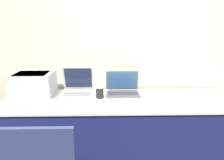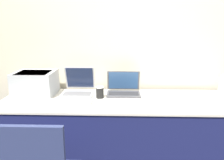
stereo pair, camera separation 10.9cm
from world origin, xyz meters
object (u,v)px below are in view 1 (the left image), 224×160
Objects in this scene: external_keyboard at (70,103)px; printer at (34,83)px; laptop_right at (123,89)px; laptop_left at (77,88)px; metal_pitcher at (221,83)px; coffee_cup at (100,92)px.

printer is at bearing 147.87° from external_keyboard.
laptop_right is at bearing 30.81° from external_keyboard.
metal_pitcher is at bearing 0.97° from laptop_left.
laptop_right is at bearing 31.24° from coffee_cup.
metal_pitcher is (1.90, 0.07, -0.03)m from printer.
laptop_left reaches higher than metal_pitcher.
coffee_cup is (-0.23, -0.14, 0.01)m from laptop_right.
external_keyboard is (-0.03, -0.29, -0.05)m from laptop_left.
printer is at bearing -177.78° from metal_pitcher.
printer is 1.15× the size of laptop_right.
laptop_right is 1.02m from metal_pitcher.
coffee_cup is 0.51× the size of metal_pitcher.
printer is 0.43m from laptop_left.
printer is 0.47m from external_keyboard.
printer is 1.13× the size of laptop_left.
coffee_cup is (0.23, -0.14, -0.00)m from laptop_left.
external_keyboard is 1.55m from metal_pitcher.
coffee_cup is (0.26, 0.15, 0.05)m from external_keyboard.
printer is at bearing 172.23° from coffee_cup.
laptop_left is 1.48m from metal_pitcher.
laptop_left is 0.30m from external_keyboard.
laptop_left is (0.42, 0.05, -0.07)m from printer.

